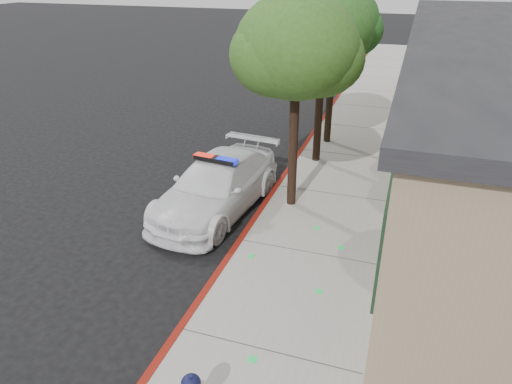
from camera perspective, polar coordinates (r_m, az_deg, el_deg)
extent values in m
plane|color=black|center=(8.52, -9.68, -16.86)|extent=(120.00, 120.00, 0.00)
cube|color=gray|center=(10.24, 6.22, -7.66)|extent=(3.20, 60.00, 0.15)
cube|color=maroon|center=(10.60, -1.96, -6.19)|extent=(0.14, 60.00, 0.16)
cube|color=black|center=(7.42, 15.35, -5.79)|extent=(0.08, 1.48, 1.68)
cube|color=black|center=(10.10, 16.74, 2.92)|extent=(0.08, 1.48, 1.68)
cube|color=black|center=(12.93, 17.54, 7.90)|extent=(0.08, 1.48, 1.68)
cube|color=black|center=(15.82, 18.06, 11.08)|extent=(0.08, 1.48, 1.68)
cube|color=black|center=(18.75, 18.42, 13.27)|extent=(0.08, 1.48, 1.68)
cube|color=black|center=(21.69, 18.69, 14.87)|extent=(0.08, 1.48, 1.68)
cube|color=black|center=(24.65, 18.90, 16.08)|extent=(0.08, 1.48, 1.68)
imported|color=white|center=(11.86, -4.86, 0.78)|extent=(2.39, 4.85, 1.35)
cube|color=black|center=(11.56, -5.00, 4.08)|extent=(1.22, 0.41, 0.10)
cube|color=red|center=(11.71, -6.37, 4.34)|extent=(0.54, 0.29, 0.11)
cube|color=#0C1BCF|center=(11.42, -3.60, 3.85)|extent=(0.54, 0.29, 0.11)
ellipsoid|color=#0E1134|center=(6.70, -8.03, -22.20)|extent=(0.27, 0.27, 0.20)
cylinder|color=#0E1134|center=(6.63, -8.08, -21.68)|extent=(0.06, 0.06, 0.06)
cylinder|color=black|center=(11.50, 4.60, 5.66)|extent=(0.23, 0.23, 3.16)
ellipsoid|color=#2A5019|center=(10.89, 5.06, 17.42)|extent=(2.81, 2.81, 2.39)
ellipsoid|color=#2A5019|center=(11.05, 7.71, 16.04)|extent=(2.11, 2.11, 1.79)
ellipsoid|color=#2A5019|center=(10.79, 2.71, 16.46)|extent=(2.20, 2.20, 1.87)
cylinder|color=black|center=(14.38, 7.76, 10.14)|extent=(0.23, 0.23, 3.34)
ellipsoid|color=#234A17|center=(13.90, 8.41, 20.01)|extent=(2.80, 2.80, 2.38)
ellipsoid|color=#234A17|center=(14.26, 9.66, 18.98)|extent=(2.26, 2.26, 1.92)
ellipsoid|color=#234A17|center=(13.69, 6.92, 19.23)|extent=(2.17, 2.17, 1.84)
cylinder|color=black|center=(16.16, 9.08, 11.57)|extent=(0.24, 0.24, 3.19)
ellipsoid|color=#1F4716|center=(15.73, 9.74, 20.10)|extent=(2.73, 2.73, 2.32)
ellipsoid|color=#1F4716|center=(15.87, 11.49, 19.03)|extent=(2.10, 2.10, 1.78)
ellipsoid|color=#1F4716|center=(15.53, 8.45, 19.43)|extent=(2.19, 2.19, 1.86)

